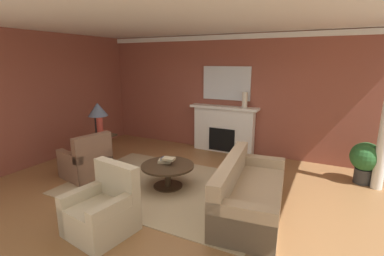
# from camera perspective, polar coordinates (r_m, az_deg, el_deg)

# --- Properties ---
(ground_plane) EXTENTS (9.41, 9.41, 0.00)m
(ground_plane) POSITION_cam_1_polar(r_m,az_deg,el_deg) (5.29, -3.36, -13.10)
(ground_plane) COLOR olive
(wall_fireplace) EXTENTS (7.84, 0.12, 3.02)m
(wall_fireplace) POSITION_cam_1_polar(r_m,az_deg,el_deg) (7.44, 7.93, 6.77)
(wall_fireplace) COLOR brown
(wall_fireplace) RESTS_ON ground_plane
(wall_window) EXTENTS (0.12, 6.31, 3.02)m
(wall_window) POSITION_cam_1_polar(r_m,az_deg,el_deg) (7.54, -27.34, 5.48)
(wall_window) COLOR brown
(wall_window) RESTS_ON ground_plane
(ceiling_panel) EXTENTS (7.84, 6.31, 0.06)m
(ceiling_panel) POSITION_cam_1_polar(r_m,az_deg,el_deg) (5.03, -2.03, 21.26)
(ceiling_panel) COLOR white
(crown_moulding) EXTENTS (7.84, 0.08, 0.12)m
(crown_moulding) POSITION_cam_1_polar(r_m,az_deg,el_deg) (7.33, 8.09, 17.85)
(crown_moulding) COLOR white
(area_rug) EXTENTS (3.78, 2.58, 0.01)m
(area_rug) POSITION_cam_1_polar(r_m,az_deg,el_deg) (5.55, -4.89, -11.74)
(area_rug) COLOR tan
(area_rug) RESTS_ON ground_plane
(fireplace) EXTENTS (1.80, 0.35, 1.22)m
(fireplace) POSITION_cam_1_polar(r_m,az_deg,el_deg) (7.44, 6.42, -0.47)
(fireplace) COLOR white
(fireplace) RESTS_ON ground_plane
(mantel_mirror) EXTENTS (1.27, 0.04, 0.86)m
(mantel_mirror) POSITION_cam_1_polar(r_m,az_deg,el_deg) (7.36, 7.01, 9.01)
(mantel_mirror) COLOR silver
(sofa) EXTENTS (1.15, 2.19, 0.85)m
(sofa) POSITION_cam_1_polar(r_m,az_deg,el_deg) (4.67, 11.41, -13.06)
(sofa) COLOR tan
(sofa) RESTS_ON ground_plane
(armchair_near_window) EXTENTS (0.95, 0.95, 0.95)m
(armchair_near_window) POSITION_cam_1_polar(r_m,az_deg,el_deg) (6.25, -20.62, -6.62)
(armchair_near_window) COLOR brown
(armchair_near_window) RESTS_ON ground_plane
(armchair_facing_fireplace) EXTENTS (0.91, 0.91, 0.95)m
(armchair_facing_fireplace) POSITION_cam_1_polar(r_m,az_deg,el_deg) (4.29, -17.64, -15.87)
(armchair_facing_fireplace) COLOR #C1B293
(armchair_facing_fireplace) RESTS_ON ground_plane
(coffee_table) EXTENTS (1.00, 1.00, 0.45)m
(coffee_table) POSITION_cam_1_polar(r_m,az_deg,el_deg) (5.41, -4.96, -8.58)
(coffee_table) COLOR #3D2D1E
(coffee_table) RESTS_ON ground_plane
(side_table) EXTENTS (0.56, 0.56, 0.70)m
(side_table) POSITION_cam_1_polar(r_m,az_deg,el_deg) (6.87, -18.04, -3.80)
(side_table) COLOR #3D2D1E
(side_table) RESTS_ON ground_plane
(table_lamp) EXTENTS (0.44, 0.44, 0.75)m
(table_lamp) POSITION_cam_1_polar(r_m,az_deg,el_deg) (6.68, -18.56, 2.97)
(table_lamp) COLOR black
(table_lamp) RESTS_ON side_table
(vase_mantel_right) EXTENTS (0.13, 0.13, 0.39)m
(vase_mantel_right) POSITION_cam_1_polar(r_m,az_deg,el_deg) (7.07, 10.65, 5.59)
(vase_mantel_right) COLOR beige
(vase_mantel_right) RESTS_ON fireplace
(vase_on_side_table) EXTENTS (0.14, 0.14, 0.45)m
(vase_on_side_table) POSITION_cam_1_polar(r_m,az_deg,el_deg) (6.56, -18.17, 0.11)
(vase_on_side_table) COLOR #9E3328
(vase_on_side_table) RESTS_ON side_table
(book_red_cover) EXTENTS (0.30, 0.27, 0.05)m
(book_red_cover) POSITION_cam_1_polar(r_m,az_deg,el_deg) (5.50, -5.55, -6.67)
(book_red_cover) COLOR tan
(book_red_cover) RESTS_ON coffee_table
(book_art_folio) EXTENTS (0.22, 0.18, 0.05)m
(book_art_folio) POSITION_cam_1_polar(r_m,az_deg,el_deg) (5.47, -5.15, -6.23)
(book_art_folio) COLOR navy
(book_art_folio) RESTS_ON coffee_table
(book_small_novel) EXTENTS (0.25, 0.20, 0.04)m
(book_small_novel) POSITION_cam_1_polar(r_m,az_deg,el_deg) (5.34, -4.77, -6.26)
(book_small_novel) COLOR tan
(book_small_novel) RESTS_ON coffee_table
(potted_plant) EXTENTS (0.56, 0.56, 0.83)m
(potted_plant) POSITION_cam_1_polar(r_m,az_deg,el_deg) (6.46, 31.70, -5.46)
(potted_plant) COLOR #333333
(potted_plant) RESTS_ON ground_plane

